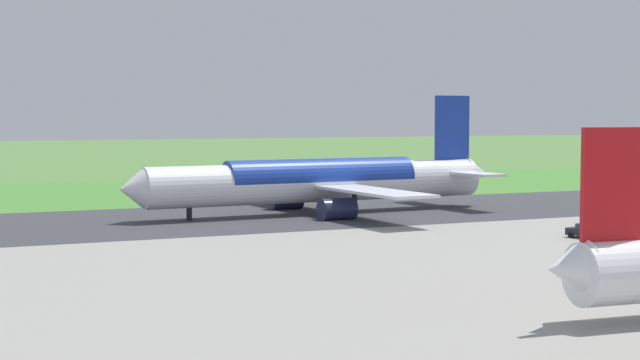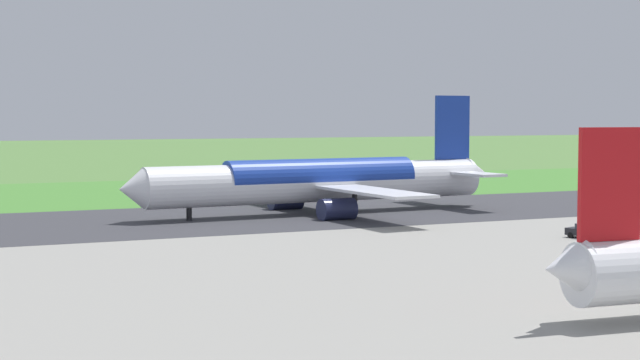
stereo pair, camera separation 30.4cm
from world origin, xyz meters
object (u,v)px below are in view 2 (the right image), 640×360
object	(u,v)px
no_stopping_sign	(191,186)
traffic_cone_orange	(144,197)
airliner_main	(323,181)
service_car_followme	(587,231)

from	to	relation	value
no_stopping_sign	traffic_cone_orange	distance (m)	7.80
airliner_main	service_car_followme	size ratio (longest dim) A/B	11.90
service_car_followme	no_stopping_sign	bearing A→B (deg)	-71.66
airliner_main	traffic_cone_orange	xyz separation A→B (m)	(15.72, -33.31, -4.08)
airliner_main	no_stopping_sign	bearing A→B (deg)	-76.50
service_car_followme	traffic_cone_orange	size ratio (longest dim) A/B	8.27
airliner_main	no_stopping_sign	xyz separation A→B (m)	(8.05, -33.54, -2.69)
no_stopping_sign	traffic_cone_orange	size ratio (longest dim) A/B	5.12
airliner_main	no_stopping_sign	world-z (taller)	airliner_main
no_stopping_sign	traffic_cone_orange	bearing A→B (deg)	1.72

